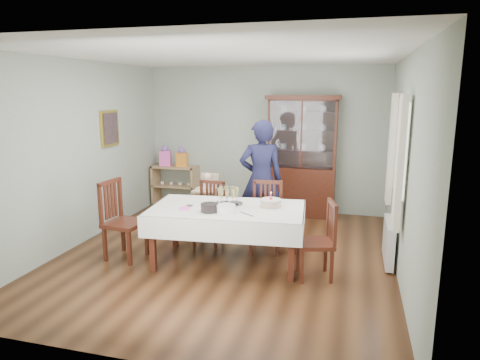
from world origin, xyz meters
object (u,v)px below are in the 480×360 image
at_px(birthday_cake, 271,204).
at_px(gift_bag_pink, 165,157).
at_px(dining_table, 227,235).
at_px(chair_end_right, 316,255).
at_px(champagne_tray, 228,199).
at_px(chair_far_left, 209,225).
at_px(sideboard, 175,186).
at_px(chair_far_right, 266,231).
at_px(high_chair, 208,208).
at_px(china_cabinet, 302,155).
at_px(gift_bag_orange, 182,158).
at_px(chair_end_left, 125,235).
at_px(woman, 261,179).

xyz_separation_m(birthday_cake, gift_bag_pink, (-2.59, 2.38, 0.16)).
bearing_deg(dining_table, chair_end_right, -8.21).
bearing_deg(champagne_tray, chair_far_left, 130.97).
xyz_separation_m(sideboard, chair_far_left, (1.35, -1.86, -0.13)).
bearing_deg(chair_far_right, high_chair, 145.25).
relative_size(china_cabinet, sideboard, 2.42).
bearing_deg(chair_end_right, gift_bag_orange, -148.74).
xyz_separation_m(sideboard, chair_end_left, (0.44, -2.73, -0.08)).
distance_m(dining_table, chair_end_left, 1.42).
bearing_deg(champagne_tray, chair_end_left, -166.21).
xyz_separation_m(chair_end_left, gift_bag_orange, (-0.28, 2.71, 0.65)).
relative_size(dining_table, birthday_cake, 6.71).
height_order(chair_far_left, woman, woman).
height_order(chair_end_left, gift_bag_pink, gift_bag_pink).
relative_size(chair_end_right, woman, 0.52).
relative_size(chair_far_right, chair_end_right, 1.03).
relative_size(chair_end_left, high_chair, 1.11).
distance_m(sideboard, chair_far_right, 2.98).
xyz_separation_m(china_cabinet, gift_bag_orange, (-2.34, 0.00, -0.16)).
bearing_deg(birthday_cake, woman, 109.12).
distance_m(china_cabinet, chair_end_right, 2.84).
relative_size(high_chair, birthday_cake, 3.09).
bearing_deg(woman, dining_table, 60.71).
xyz_separation_m(chair_end_right, gift_bag_pink, (-3.21, 2.67, 0.69)).
bearing_deg(birthday_cake, high_chair, 139.27).
bearing_deg(sideboard, china_cabinet, -0.49).
height_order(chair_far_left, high_chair, high_chair).
distance_m(gift_bag_pink, gift_bag_orange, 0.35).
bearing_deg(chair_end_right, dining_table, -113.94).
xyz_separation_m(dining_table, chair_far_right, (0.41, 0.55, -0.09)).
xyz_separation_m(champagne_tray, gift_bag_orange, (-1.66, 2.37, 0.13)).
relative_size(chair_far_left, gift_bag_orange, 2.45).
height_order(chair_far_left, chair_far_right, chair_far_right).
xyz_separation_m(high_chair, gift_bag_orange, (-0.99, 1.30, 0.59)).
xyz_separation_m(sideboard, chair_far_right, (2.24, -1.96, -0.11)).
xyz_separation_m(chair_far_right, champagne_tray, (-0.43, -0.43, 0.54)).
bearing_deg(chair_far_left, gift_bag_pink, 131.22).
bearing_deg(high_chair, birthday_cake, -35.85).
distance_m(china_cabinet, chair_far_right, 2.13).
xyz_separation_m(chair_far_right, gift_bag_pink, (-2.44, 1.94, 0.68)).
bearing_deg(chair_end_right, champagne_tray, -119.37).
relative_size(china_cabinet, gift_bag_pink, 5.46).
relative_size(dining_table, sideboard, 2.33).
xyz_separation_m(chair_end_right, champagne_tray, (-1.20, 0.29, 0.55)).
height_order(chair_end_left, chair_end_right, chair_end_left).
height_order(chair_end_right, birthday_cake, birthday_cake).
bearing_deg(chair_far_left, chair_end_right, -25.22).
bearing_deg(chair_far_right, chair_far_left, 168.84).
relative_size(woman, gift_bag_orange, 4.87).
bearing_deg(chair_end_right, birthday_cake, -130.62).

